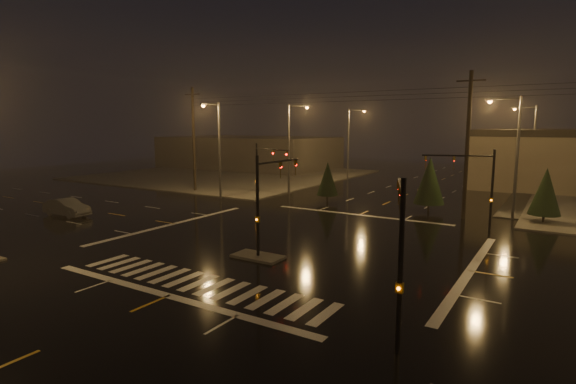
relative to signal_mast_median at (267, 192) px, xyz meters
The scene contains 22 objects.
ground 4.85m from the signal_mast_median, 90.00° to the left, with size 140.00×140.00×0.00m, color black.
sidewalk_nw 44.80m from the signal_mast_median, 132.21° to the left, with size 36.00×36.00×0.12m, color #4B4943.
median_island 3.79m from the signal_mast_median, 90.00° to the right, with size 3.00×1.60×0.15m, color #4B4943.
crosswalk 7.01m from the signal_mast_median, 90.00° to the right, with size 15.00×2.60×0.01m, color beige.
stop_bar_near 8.77m from the signal_mast_median, 90.00° to the right, with size 16.00×0.50×0.01m, color beige.
stop_bar_far 14.56m from the signal_mast_median, 90.00° to the left, with size 16.00×0.50×0.01m, color beige.
commercial_block 57.07m from the signal_mast_median, 127.83° to the left, with size 30.00×18.00×5.60m, color #3E3836.
signal_mast_median is the anchor object (origin of this frame).
signal_mast_ne 16.27m from the signal_mast_median, 54.28° to the left, with size 4.84×1.86×6.00m.
signal_mast_nw 16.27m from the signal_mast_median, 125.72° to the left, with size 4.84×1.86×6.00m.
signal_mast_se 12.22m from the signal_mast_median, 33.15° to the right, with size 1.55×3.87×6.00m.
streetlight_1 23.94m from the signal_mast_median, 117.96° to the left, with size 2.77×0.32×10.00m.
streetlight_2 38.78m from the signal_mast_median, 106.79° to the left, with size 2.77×0.32×10.00m.
streetlight_3 22.20m from the signal_mast_median, 59.61° to the left, with size 2.77×0.32×10.00m.
streetlight_4 40.69m from the signal_mast_median, 74.03° to the left, with size 2.77×0.32×10.00m.
streetlight_5 21.53m from the signal_mast_median, 138.30° to the left, with size 0.32×2.77×10.00m.
utility_pole_0 27.95m from the signal_mast_median, 142.19° to the left, with size 2.20×0.32×12.00m.
utility_pole_1 19.00m from the signal_mast_median, 64.89° to the left, with size 2.20×0.32×12.00m.
conifer_0 23.16m from the signal_mast_median, 53.60° to the left, with size 2.38×2.38×4.42m.
conifer_3 19.39m from the signal_mast_median, 106.08° to the left, with size 2.15×2.15×4.05m.
conifer_4 19.54m from the signal_mast_median, 76.21° to the left, with size 2.70×2.70×4.92m.
car_crossing 21.34m from the signal_mast_median, behind, with size 1.59×4.56×1.50m, color #515458.
Camera 1 is at (14.90, -24.67, 7.67)m, focal length 28.00 mm.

